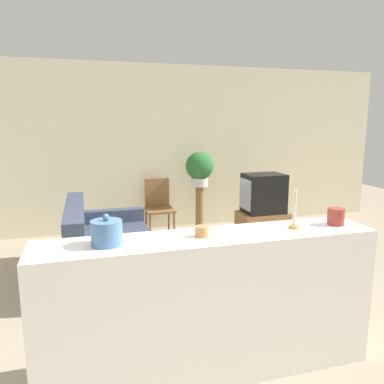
# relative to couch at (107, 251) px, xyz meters

# --- Properties ---
(ground_plane) EXTENTS (14.00, 14.00, 0.00)m
(ground_plane) POSITION_rel_couch_xyz_m (0.59, -1.56, -0.30)
(ground_plane) COLOR tan
(wall_back) EXTENTS (9.00, 0.06, 2.70)m
(wall_back) POSITION_rel_couch_xyz_m (0.59, 1.87, 1.05)
(wall_back) COLOR beige
(wall_back) RESTS_ON ground_plane
(couch) EXTENTS (0.98, 1.64, 0.87)m
(couch) POSITION_rel_couch_xyz_m (0.00, 0.00, 0.00)
(couch) COLOR #384256
(couch) RESTS_ON ground_plane
(tv_stand) EXTENTS (0.71, 0.46, 0.47)m
(tv_stand) POSITION_rel_couch_xyz_m (2.30, 0.61, -0.06)
(tv_stand) COLOR olive
(tv_stand) RESTS_ON ground_plane
(television) EXTENTS (0.58, 0.44, 0.57)m
(television) POSITION_rel_couch_xyz_m (2.29, 0.61, 0.46)
(television) COLOR black
(television) RESTS_ON tv_stand
(wooden_chair) EXTENTS (0.44, 0.44, 0.89)m
(wooden_chair) POSITION_rel_couch_xyz_m (0.91, 1.51, 0.18)
(wooden_chair) COLOR olive
(wooden_chair) RESTS_ON ground_plane
(plant_stand) EXTENTS (0.13, 0.13, 0.76)m
(plant_stand) POSITION_rel_couch_xyz_m (1.57, 1.44, 0.08)
(plant_stand) COLOR olive
(plant_stand) RESTS_ON ground_plane
(potted_plant) EXTENTS (0.45, 0.45, 0.56)m
(potted_plant) POSITION_rel_couch_xyz_m (1.57, 1.44, 0.76)
(potted_plant) COLOR white
(potted_plant) RESTS_ON plant_stand
(foreground_counter) EXTENTS (2.35, 0.44, 1.02)m
(foreground_counter) POSITION_rel_couch_xyz_m (0.59, -1.96, 0.21)
(foreground_counter) COLOR white
(foreground_counter) RESTS_ON ground_plane
(decorative_bowl) EXTENTS (0.20, 0.20, 0.20)m
(decorative_bowl) POSITION_rel_couch_xyz_m (-0.10, -1.96, 0.80)
(decorative_bowl) COLOR #4C7AAD
(decorative_bowl) RESTS_ON foreground_counter
(candle_jar) EXTENTS (0.10, 0.10, 0.07)m
(candle_jar) POSITION_rel_couch_xyz_m (0.53, -1.96, 0.76)
(candle_jar) COLOR #C6844C
(candle_jar) RESTS_ON foreground_counter
(candlestick) EXTENTS (0.07, 0.07, 0.28)m
(candlestick) POSITION_rel_couch_xyz_m (1.22, -1.96, 0.82)
(candlestick) COLOR #B7933D
(candlestick) RESTS_ON foreground_counter
(coffee_tin) EXTENTS (0.12, 0.12, 0.13)m
(coffee_tin) POSITION_rel_couch_xyz_m (1.58, -1.96, 0.79)
(coffee_tin) COLOR #99382D
(coffee_tin) RESTS_ON foreground_counter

